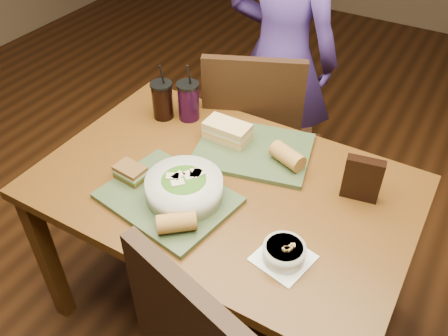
{
  "coord_description": "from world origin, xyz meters",
  "views": [
    {
      "loc": [
        0.62,
        -1.06,
        1.87
      ],
      "look_at": [
        0.0,
        0.0,
        0.82
      ],
      "focal_mm": 38.0,
      "sensor_mm": 36.0,
      "label": 1
    }
  ],
  "objects_px": {
    "salad_bowl": "(184,187)",
    "tray_far": "(253,150)",
    "soup_bowl": "(284,252)",
    "chair_far": "(261,135)",
    "baguette_far": "(287,156)",
    "sandwich_far": "(227,131)",
    "cup_cola": "(162,100)",
    "sandwich_near": "(130,172)",
    "dining_table": "(224,202)",
    "tray_near": "(168,198)",
    "chip_bag": "(362,179)",
    "diner": "(281,57)",
    "cup_berry": "(188,101)",
    "baguette_near": "(176,222)"
  },
  "relations": [
    {
      "from": "tray_far",
      "to": "salad_bowl",
      "type": "height_order",
      "value": "salad_bowl"
    },
    {
      "from": "dining_table",
      "to": "chip_bag",
      "type": "distance_m",
      "value": 0.49
    },
    {
      "from": "dining_table",
      "to": "cup_berry",
      "type": "relative_size",
      "value": 5.23
    },
    {
      "from": "dining_table",
      "to": "salad_bowl",
      "type": "bearing_deg",
      "value": -116.67
    },
    {
      "from": "salad_bowl",
      "to": "baguette_near",
      "type": "height_order",
      "value": "salad_bowl"
    },
    {
      "from": "dining_table",
      "to": "baguette_far",
      "type": "height_order",
      "value": "baguette_far"
    },
    {
      "from": "chair_far",
      "to": "baguette_far",
      "type": "distance_m",
      "value": 0.54
    },
    {
      "from": "sandwich_far",
      "to": "chip_bag",
      "type": "bearing_deg",
      "value": -4.33
    },
    {
      "from": "sandwich_near",
      "to": "tray_near",
      "type": "bearing_deg",
      "value": -3.79
    },
    {
      "from": "chip_bag",
      "to": "tray_far",
      "type": "bearing_deg",
      "value": 164.5
    },
    {
      "from": "sandwich_far",
      "to": "sandwich_near",
      "type": "bearing_deg",
      "value": -115.46
    },
    {
      "from": "sandwich_near",
      "to": "dining_table",
      "type": "bearing_deg",
      "value": 28.81
    },
    {
      "from": "sandwich_far",
      "to": "cup_cola",
      "type": "xyz_separation_m",
      "value": [
        -0.32,
        0.02,
        0.03
      ]
    },
    {
      "from": "salad_bowl",
      "to": "baguette_far",
      "type": "height_order",
      "value": "salad_bowl"
    },
    {
      "from": "tray_near",
      "to": "chip_bag",
      "type": "height_order",
      "value": "chip_bag"
    },
    {
      "from": "salad_bowl",
      "to": "cup_cola",
      "type": "relative_size",
      "value": 1.05
    },
    {
      "from": "diner",
      "to": "tray_far",
      "type": "height_order",
      "value": "diner"
    },
    {
      "from": "diner",
      "to": "tray_near",
      "type": "xyz_separation_m",
      "value": [
        0.09,
        -1.07,
        -0.02
      ]
    },
    {
      "from": "tray_far",
      "to": "baguette_far",
      "type": "distance_m",
      "value": 0.15
    },
    {
      "from": "tray_near",
      "to": "chip_bag",
      "type": "bearing_deg",
      "value": 31.74
    },
    {
      "from": "chair_far",
      "to": "tray_near",
      "type": "xyz_separation_m",
      "value": [
        0.01,
        -0.74,
        0.21
      ]
    },
    {
      "from": "sandwich_near",
      "to": "chip_bag",
      "type": "xyz_separation_m",
      "value": [
        0.71,
        0.33,
        0.04
      ]
    },
    {
      "from": "salad_bowl",
      "to": "tray_far",
      "type": "bearing_deg",
      "value": 77.49
    },
    {
      "from": "tray_far",
      "to": "salad_bowl",
      "type": "bearing_deg",
      "value": -102.51
    },
    {
      "from": "sandwich_near",
      "to": "cup_berry",
      "type": "distance_m",
      "value": 0.44
    },
    {
      "from": "salad_bowl",
      "to": "soup_bowl",
      "type": "distance_m",
      "value": 0.4
    },
    {
      "from": "salad_bowl",
      "to": "chair_far",
      "type": "bearing_deg",
      "value": 95.09
    },
    {
      "from": "diner",
      "to": "dining_table",
      "type": "bearing_deg",
      "value": 100.55
    },
    {
      "from": "chair_far",
      "to": "sandwich_far",
      "type": "relative_size",
      "value": 5.65
    },
    {
      "from": "chip_bag",
      "to": "baguette_far",
      "type": "bearing_deg",
      "value": 165.21
    },
    {
      "from": "chair_far",
      "to": "sandwich_far",
      "type": "height_order",
      "value": "chair_far"
    },
    {
      "from": "chair_far",
      "to": "tray_far",
      "type": "bearing_deg",
      "value": -68.88
    },
    {
      "from": "tray_far",
      "to": "soup_bowl",
      "type": "bearing_deg",
      "value": -52.36
    },
    {
      "from": "baguette_far",
      "to": "sandwich_far",
      "type": "bearing_deg",
      "value": 175.67
    },
    {
      "from": "baguette_far",
      "to": "cup_berry",
      "type": "height_order",
      "value": "cup_berry"
    },
    {
      "from": "cup_cola",
      "to": "tray_far",
      "type": "bearing_deg",
      "value": -3.16
    },
    {
      "from": "baguette_far",
      "to": "tray_far",
      "type": "bearing_deg",
      "value": 173.62
    },
    {
      "from": "cup_berry",
      "to": "soup_bowl",
      "type": "bearing_deg",
      "value": -36.25
    },
    {
      "from": "chair_far",
      "to": "baguette_near",
      "type": "bearing_deg",
      "value": -81.6
    },
    {
      "from": "baguette_far",
      "to": "diner",
      "type": "bearing_deg",
      "value": 116.56
    },
    {
      "from": "tray_near",
      "to": "sandwich_far",
      "type": "height_order",
      "value": "sandwich_far"
    },
    {
      "from": "diner",
      "to": "baguette_far",
      "type": "xyz_separation_m",
      "value": [
        0.36,
        -0.72,
        0.02
      ]
    },
    {
      "from": "diner",
      "to": "sandwich_near",
      "type": "relative_size",
      "value": 14.05
    },
    {
      "from": "tray_near",
      "to": "sandwich_far",
      "type": "xyz_separation_m",
      "value": [
        0.01,
        0.38,
        0.04
      ]
    },
    {
      "from": "tray_near",
      "to": "sandwich_far",
      "type": "relative_size",
      "value": 2.41
    },
    {
      "from": "chair_far",
      "to": "baguette_near",
      "type": "xyz_separation_m",
      "value": [
        0.12,
        -0.84,
        0.25
      ]
    },
    {
      "from": "sandwich_near",
      "to": "cup_cola",
      "type": "distance_m",
      "value": 0.41
    },
    {
      "from": "soup_bowl",
      "to": "cup_cola",
      "type": "height_order",
      "value": "cup_cola"
    },
    {
      "from": "chair_far",
      "to": "tray_near",
      "type": "height_order",
      "value": "chair_far"
    },
    {
      "from": "chair_far",
      "to": "salad_bowl",
      "type": "relative_size",
      "value": 3.86
    }
  ]
}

